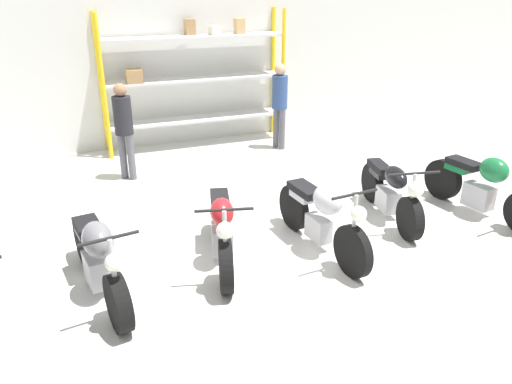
% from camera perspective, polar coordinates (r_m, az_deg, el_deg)
% --- Properties ---
extents(ground_plane, '(30.00, 30.00, 0.00)m').
position_cam_1_polar(ground_plane, '(6.71, 1.23, -6.76)').
color(ground_plane, silver).
extents(back_wall, '(30.00, 0.08, 3.60)m').
position_cam_1_polar(back_wall, '(10.97, -9.46, 14.75)').
color(back_wall, silver).
rests_on(back_wall, ground_plane).
extents(shelving_rack, '(3.85, 0.63, 2.79)m').
position_cam_1_polar(shelving_rack, '(10.74, -7.19, 13.08)').
color(shelving_rack, yellow).
rests_on(shelving_rack, ground_plane).
extents(motorcycle_grey, '(0.65, 2.14, 1.05)m').
position_cam_1_polar(motorcycle_grey, '(5.93, -17.56, -7.16)').
color(motorcycle_grey, black).
rests_on(motorcycle_grey, ground_plane).
extents(motorcycle_red, '(0.79, 1.98, 1.03)m').
position_cam_1_polar(motorcycle_red, '(6.31, -3.90, -4.29)').
color(motorcycle_red, black).
rests_on(motorcycle_red, ground_plane).
extents(motorcycle_silver, '(0.63, 2.07, 1.08)m').
position_cam_1_polar(motorcycle_silver, '(6.56, 7.51, -2.65)').
color(motorcycle_silver, black).
rests_on(motorcycle_silver, ground_plane).
extents(motorcycle_black, '(0.75, 1.97, 0.97)m').
position_cam_1_polar(motorcycle_black, '(7.69, 15.15, 0.10)').
color(motorcycle_black, black).
rests_on(motorcycle_black, ground_plane).
extents(motorcycle_green, '(0.70, 2.15, 1.08)m').
position_cam_1_polar(motorcycle_green, '(8.26, 24.57, 0.61)').
color(motorcycle_green, black).
rests_on(motorcycle_green, ground_plane).
extents(person_browsing, '(0.41, 0.41, 1.78)m').
position_cam_1_polar(person_browsing, '(10.52, 2.72, 10.54)').
color(person_browsing, '#595960').
rests_on(person_browsing, ground_plane).
extents(person_near_rack, '(0.45, 0.45, 1.73)m').
position_cam_1_polar(person_near_rack, '(9.08, -14.90, 7.54)').
color(person_near_rack, '#595960').
rests_on(person_near_rack, ground_plane).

